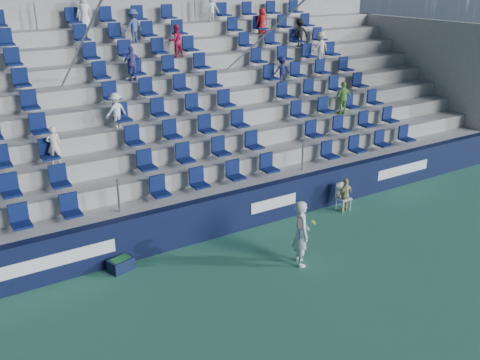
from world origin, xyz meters
The scene contains 7 objects.
ground centered at (0.00, 0.00, 0.00)m, with size 70.00×70.00×0.00m, color #327556.
sponsor_wall centered at (0.00, 3.15, 0.60)m, with size 24.00×0.32×1.20m.
grandstand centered at (0.00, 8.24, 2.14)m, with size 24.00×8.17×6.63m.
tennis_player centered at (0.68, 0.63, 0.88)m, with size 0.71×0.75×1.76m.
line_judge_chair centered at (3.88, 2.64, 0.50)m, with size 0.40×0.41×0.88m.
line_judge centered at (3.88, 2.50, 0.55)m, with size 0.64×0.27×1.09m, color tan.
ball_bin centered at (-3.37, 2.75, 0.18)m, with size 0.68×0.54×0.34m.
Camera 1 is at (-7.01, -8.83, 7.05)m, focal length 40.00 mm.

